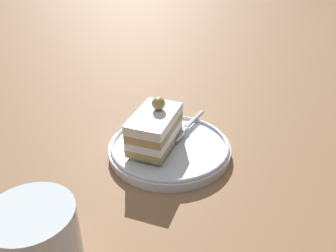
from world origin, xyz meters
name	(u,v)px	position (x,y,z in m)	size (l,w,h in m)	color
ground_plane	(170,149)	(0.00, 0.00, 0.00)	(2.40, 2.40, 0.00)	#906645
dessert_plate	(168,148)	(0.00, 0.01, 0.01)	(0.19, 0.19, 0.02)	white
cake_slice	(155,128)	(0.02, 0.01, 0.05)	(0.09, 0.11, 0.07)	tan
fork	(188,125)	(-0.03, -0.04, 0.02)	(0.06, 0.09, 0.00)	silver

